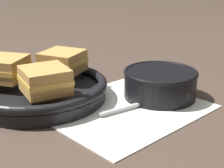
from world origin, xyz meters
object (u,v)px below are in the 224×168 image
at_px(sandwich_far_left, 4,68).
at_px(sandwich_near_right, 63,62).
at_px(spoon, 150,101).
at_px(soup_bowl, 160,82).
at_px(skillet, 38,90).
at_px(sandwich_near_left, 45,80).

bearing_deg(sandwich_far_left, sandwich_near_right, -24.33).
relative_size(spoon, sandwich_far_left, 1.47).
bearing_deg(soup_bowl, skillet, 135.52).
distance_m(soup_bowl, sandwich_far_left, 0.32).
bearing_deg(sandwich_near_left, soup_bowl, -28.09).
bearing_deg(sandwich_near_right, sandwich_near_left, -144.33).
height_order(spoon, sandwich_far_left, sandwich_far_left).
xyz_separation_m(skillet, sandwich_near_left, (-0.03, -0.07, 0.04)).
relative_size(sandwich_near_left, sandwich_far_left, 0.94).
xyz_separation_m(sandwich_near_left, sandwich_near_right, (0.10, 0.07, 0.00)).
distance_m(skillet, sandwich_near_left, 0.08).
bearing_deg(sandwich_near_left, sandwich_near_right, 35.67).
bearing_deg(spoon, soup_bowl, 25.81).
distance_m(sandwich_near_left, sandwich_near_right, 0.12).
bearing_deg(spoon, sandwich_near_left, 157.78).
relative_size(soup_bowl, spoon, 0.92).
height_order(sandwich_near_left, sandwich_far_left, same).
distance_m(spoon, sandwich_near_right, 0.21).
bearing_deg(soup_bowl, sandwich_near_left, 151.91).
xyz_separation_m(spoon, sandwich_far_left, (-0.17, 0.24, 0.06)).
height_order(soup_bowl, skillet, soup_bowl).
relative_size(spoon, skillet, 0.48).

